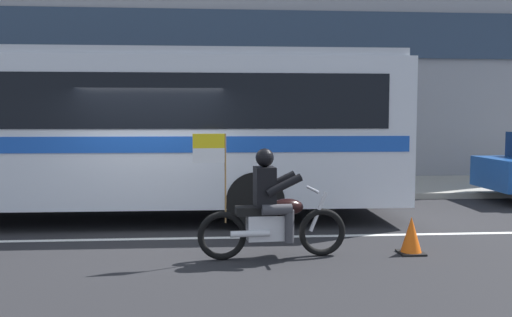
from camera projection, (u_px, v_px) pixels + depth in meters
ground_plane at (152, 231)px, 9.43m from camera, size 60.00×60.00×0.00m
sidewalk_curb at (174, 189)px, 14.50m from camera, size 28.00×3.80×0.15m
lane_center_stripe at (148, 239)px, 8.83m from camera, size 26.60×0.14×0.01m
transit_bus at (69, 123)px, 10.34m from camera, size 12.79×2.69×3.22m
motorcycle_with_rider at (271, 212)px, 7.61m from camera, size 2.19×0.64×1.78m
fire_hydrant at (284, 175)px, 13.83m from camera, size 0.22×0.30×0.75m
traffic_cone at (411, 236)px, 7.87m from camera, size 0.36×0.36×0.55m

